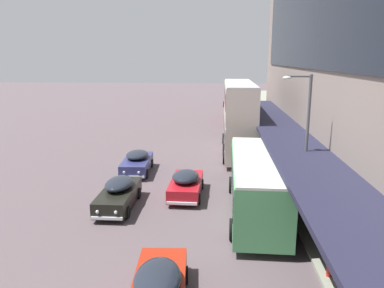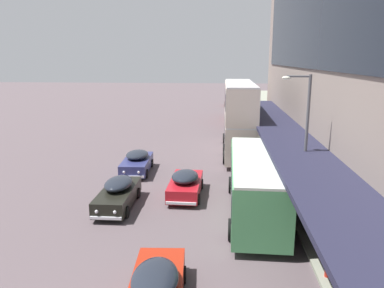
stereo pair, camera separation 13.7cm
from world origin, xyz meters
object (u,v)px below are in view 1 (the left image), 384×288
at_px(transit_bus_kerbside_far, 239,116).
at_px(sedan_oncoming_rear, 186,184).
at_px(sedan_lead_mid, 119,193).
at_px(transit_bus_kerbside_front, 256,182).
at_px(street_lamp, 304,134).
at_px(sedan_lead_near, 137,162).
at_px(sedan_trailing_near, 158,288).
at_px(transit_bus_kerbside_rear, 235,106).
at_px(fire_hydrant, 329,268).
at_px(sedan_trailing_mid, 229,102).

bearing_deg(transit_bus_kerbside_far, sedan_oncoming_rear, -108.57).
relative_size(sedan_lead_mid, sedan_oncoming_rear, 1.08).
height_order(transit_bus_kerbside_front, street_lamp, street_lamp).
bearing_deg(sedan_oncoming_rear, sedan_lead_near, 130.97).
xyz_separation_m(sedan_trailing_near, sedan_oncoming_rear, (-0.01, 10.59, 0.04)).
xyz_separation_m(transit_bus_kerbside_front, sedan_lead_mid, (-7.62, 0.50, -1.04)).
height_order(transit_bus_kerbside_rear, transit_bus_kerbside_far, transit_bus_kerbside_far).
height_order(sedan_lead_mid, fire_hydrant, sedan_lead_mid).
bearing_deg(sedan_trailing_mid, sedan_trailing_near, -93.75).
xyz_separation_m(sedan_trailing_mid, sedan_oncoming_rear, (-3.63, -44.72, 0.03)).
bearing_deg(transit_bus_kerbside_front, fire_hydrant, -69.67).
bearing_deg(sedan_trailing_near, sedan_lead_mid, 112.92).
xyz_separation_m(sedan_oncoming_rear, sedan_lead_near, (-4.03, 4.64, -0.01)).
relative_size(transit_bus_kerbside_far, sedan_oncoming_rear, 2.53).
bearing_deg(transit_bus_kerbside_rear, sedan_lead_mid, -103.98).
relative_size(sedan_oncoming_rear, fire_hydrant, 6.48).
bearing_deg(sedan_trailing_mid, sedan_lead_near, -100.82).
bearing_deg(street_lamp, sedan_lead_near, 147.36).
bearing_deg(transit_bus_kerbside_rear, transit_bus_kerbside_far, -91.48).
distance_m(sedan_trailing_near, sedan_lead_near, 15.76).
distance_m(sedan_trailing_near, street_lamp, 11.27).
distance_m(sedan_lead_mid, sedan_oncoming_rear, 4.14).
relative_size(transit_bus_kerbside_front, sedan_trailing_mid, 2.04).
xyz_separation_m(street_lamp, fire_hydrant, (-0.19, -6.44, -3.88)).
bearing_deg(transit_bus_kerbside_rear, sedan_lead_near, -108.33).
relative_size(sedan_lead_near, street_lamp, 0.64).
xyz_separation_m(sedan_lead_near, street_lamp, (10.43, -6.68, 3.59)).
relative_size(transit_bus_kerbside_rear, street_lamp, 1.42).
distance_m(sedan_oncoming_rear, street_lamp, 7.61).
bearing_deg(sedan_lead_near, sedan_oncoming_rear, -49.03).
relative_size(transit_bus_kerbside_front, sedan_lead_mid, 2.01).
xyz_separation_m(transit_bus_kerbside_rear, sedan_lead_mid, (-7.78, -31.26, -1.13)).
relative_size(transit_bus_kerbside_far, sedan_trailing_mid, 2.37).
xyz_separation_m(sedan_trailing_mid, fire_hydrant, (2.57, -53.19, -0.27)).
height_order(sedan_trailing_near, street_lamp, street_lamp).
distance_m(transit_bus_kerbside_rear, street_lamp, 31.51).
relative_size(sedan_trailing_mid, sedan_trailing_near, 0.98).
xyz_separation_m(transit_bus_kerbside_far, sedan_oncoming_rear, (-3.66, -10.90, -2.56)).
distance_m(sedan_lead_mid, sedan_trailing_near, 9.37).
distance_m(transit_bus_kerbside_far, fire_hydrant, 19.75).
relative_size(transit_bus_kerbside_front, sedan_lead_near, 2.11).
bearing_deg(sedan_lead_mid, fire_hydrant, -33.47).
distance_m(transit_bus_kerbside_front, sedan_lead_near, 10.76).
bearing_deg(transit_bus_kerbside_far, sedan_lead_mid, -119.60).
bearing_deg(sedan_oncoming_rear, transit_bus_kerbside_rear, 81.96).
bearing_deg(sedan_trailing_mid, sedan_oncoming_rear, -94.64).
height_order(transit_bus_kerbside_rear, sedan_lead_near, transit_bus_kerbside_rear).
distance_m(transit_bus_kerbside_rear, sedan_trailing_mid, 15.47).
bearing_deg(street_lamp, sedan_oncoming_rear, 162.35).
relative_size(transit_bus_kerbside_rear, sedan_lead_near, 2.22).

